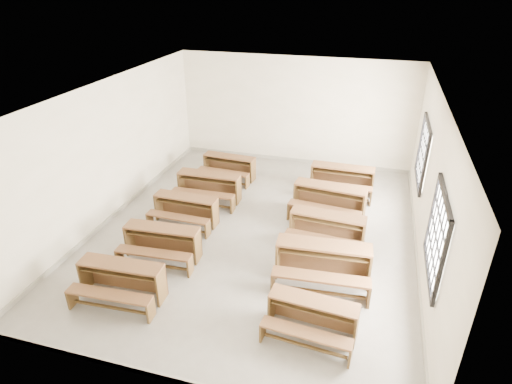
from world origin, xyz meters
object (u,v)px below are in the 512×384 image
(desk_set_3, at_px, (209,185))
(desk_set_6, at_px, (323,260))
(desk_set_0, at_px, (121,278))
(desk_set_4, at_px, (229,166))
(desk_set_1, at_px, (162,240))
(desk_set_2, at_px, (185,208))
(desk_set_5, at_px, (312,315))
(desk_set_9, at_px, (342,178))
(desk_set_7, at_px, (327,227))
(desk_set_8, at_px, (329,199))

(desk_set_3, xyz_separation_m, desk_set_6, (3.27, -2.48, 0.04))
(desk_set_6, bearing_deg, desk_set_0, -161.06)
(desk_set_0, distance_m, desk_set_4, 5.32)
(desk_set_4, bearing_deg, desk_set_0, -87.67)
(desk_set_1, distance_m, desk_set_4, 4.01)
(desk_set_2, distance_m, desk_set_6, 3.60)
(desk_set_0, relative_size, desk_set_3, 0.97)
(desk_set_1, distance_m, desk_set_2, 1.41)
(desk_set_2, bearing_deg, desk_set_5, -36.21)
(desk_set_0, distance_m, desk_set_9, 6.27)
(desk_set_0, height_order, desk_set_4, desk_set_0)
(desk_set_4, relative_size, desk_set_7, 0.93)
(desk_set_5, bearing_deg, desk_set_6, 96.27)
(desk_set_4, xyz_separation_m, desk_set_7, (3.12, -2.61, 0.03))
(desk_set_3, distance_m, desk_set_8, 3.07)
(desk_set_5, relative_size, desk_set_9, 0.90)
(desk_set_6, relative_size, desk_set_9, 1.10)
(desk_set_7, height_order, desk_set_8, desk_set_8)
(desk_set_1, xyz_separation_m, desk_set_9, (3.24, 3.97, 0.03))
(desk_set_0, distance_m, desk_set_2, 2.70)
(desk_set_1, bearing_deg, desk_set_6, -1.00)
(desk_set_5, distance_m, desk_set_8, 3.92)
(desk_set_2, relative_size, desk_set_7, 0.92)
(desk_set_2, bearing_deg, desk_set_9, 39.29)
(desk_set_1, height_order, desk_set_9, desk_set_9)
(desk_set_1, xyz_separation_m, desk_set_4, (0.05, 4.01, -0.02))
(desk_set_3, bearing_deg, desk_set_7, -21.74)
(desk_set_5, xyz_separation_m, desk_set_9, (-0.06, 5.22, 0.05))
(desk_set_5, xyz_separation_m, desk_set_6, (-0.03, 1.39, 0.09))
(desk_set_8, bearing_deg, desk_set_2, -151.93)
(desk_set_8, bearing_deg, desk_set_1, -132.62)
(desk_set_4, distance_m, desk_set_9, 3.18)
(desk_set_3, relative_size, desk_set_6, 0.89)
(desk_set_1, height_order, desk_set_7, desk_set_7)
(desk_set_0, xyz_separation_m, desk_set_1, (0.14, 1.30, 0.00))
(desk_set_3, bearing_deg, desk_set_6, -38.07)
(desk_set_6, xyz_separation_m, desk_set_8, (-0.20, 2.53, -0.02))
(desk_set_2, xyz_separation_m, desk_set_5, (3.40, -2.65, -0.01))
(desk_set_1, bearing_deg, desk_set_5, -24.19)
(desk_set_0, relative_size, desk_set_2, 1.04)
(desk_set_6, bearing_deg, desk_set_3, 138.83)
(desk_set_0, bearing_deg, desk_set_7, 36.34)
(desk_set_3, xyz_separation_m, desk_set_9, (3.24, 1.35, 0.01))
(desk_set_8, bearing_deg, desk_set_5, -80.27)
(desk_set_0, bearing_deg, desk_set_1, 80.94)
(desk_set_3, height_order, desk_set_4, desk_set_3)
(desk_set_0, distance_m, desk_set_3, 3.92)
(desk_set_1, relative_size, desk_set_9, 0.96)
(desk_set_2, height_order, desk_set_5, desk_set_2)
(desk_set_0, relative_size, desk_set_9, 0.95)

